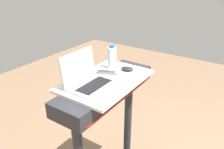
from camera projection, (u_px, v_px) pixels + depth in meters
desk_board at (106, 80)px, 1.64m from camera, size 0.69×0.44×0.02m
laptop at (88, 79)px, 1.52m from camera, size 0.31×0.24×0.23m
computer_mouse at (127, 69)px, 1.76m from camera, size 0.09×0.11×0.03m
water_bottle at (112, 58)px, 1.77m from camera, size 0.07×0.07×0.20m
tv_remote at (107, 72)px, 1.71m from camera, size 0.11×0.16×0.02m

